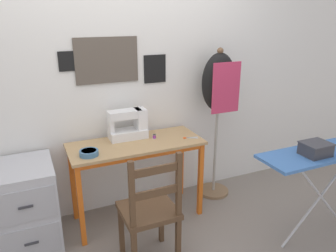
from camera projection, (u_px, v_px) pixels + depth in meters
The scene contains 12 objects.
ground_plane at pixel (148, 230), 2.90m from camera, with size 14.00×14.00×0.00m, color gray.
wall_back at pixel (123, 77), 2.96m from camera, with size 10.00×0.07×2.55m.
sewing_table at pixel (137, 154), 2.89m from camera, with size 1.17×0.49×0.75m.
sewing_machine at pixel (130, 125), 2.94m from camera, with size 0.35×0.17×0.29m.
fabric_bowl at pixel (89, 153), 2.60m from camera, with size 0.15×0.15×0.04m.
scissors at pixel (188, 138), 2.97m from camera, with size 0.14×0.08×0.01m.
thread_spool_near_machine at pixel (154, 137), 2.95m from camera, with size 0.04×0.04×0.04m.
wooden_chair at pixel (150, 212), 2.39m from camera, with size 0.40×0.38×0.94m.
filing_cabinet at pixel (27, 206), 2.62m from camera, with size 0.45×0.55×0.71m.
dress_form at pixel (219, 90), 3.15m from camera, with size 0.35×0.32×1.52m.
ironing_board at pixel (328, 155), 2.58m from camera, with size 1.19×0.34×0.81m.
storage_box at pixel (316, 149), 2.45m from camera, with size 0.21×0.17×0.10m.
Camera 1 is at (-0.83, -2.30, 1.82)m, focal length 35.00 mm.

